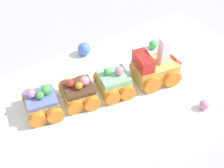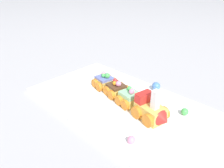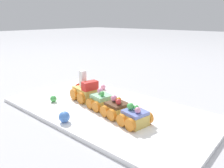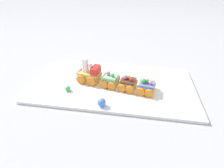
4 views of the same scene
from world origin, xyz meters
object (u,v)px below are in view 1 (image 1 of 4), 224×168
at_px(cake_car_blueberry, 42,103).
at_px(gumball_pink, 204,105).
at_px(cake_car_mint, 114,83).
at_px(cake_car_chocolate, 79,93).
at_px(gumball_green, 153,45).
at_px(cake_train_locomotive, 158,68).
at_px(gumball_blue, 84,49).

height_order(cake_car_blueberry, gumball_pink, cake_car_blueberry).
relative_size(cake_car_mint, cake_car_chocolate, 1.00).
distance_m(cake_car_blueberry, gumball_green, 0.31).
distance_m(cake_train_locomotive, cake_car_mint, 0.10).
height_order(cake_train_locomotive, cake_car_chocolate, cake_train_locomotive).
relative_size(cake_car_blueberry, gumball_pink, 4.16).
bearing_deg(gumball_pink, gumball_green, 79.93).
height_order(cake_train_locomotive, gumball_green, cake_train_locomotive).
bearing_deg(cake_car_blueberry, gumball_pink, -21.08).
height_order(cake_car_mint, gumball_green, cake_car_mint).
xyz_separation_m(cake_train_locomotive, gumball_green, (0.06, 0.09, -0.02)).
bearing_deg(cake_car_mint, gumball_green, 34.42).
relative_size(gumball_blue, gumball_green, 1.39).
relative_size(cake_car_mint, gumball_green, 3.92).
bearing_deg(gumball_green, cake_car_chocolate, -166.14).
distance_m(cake_train_locomotive, cake_car_chocolate, 0.18).
height_order(cake_car_mint, cake_car_chocolate, cake_car_mint).
xyz_separation_m(cake_car_mint, cake_car_chocolate, (-0.07, 0.01, -0.00)).
distance_m(cake_car_blueberry, gumball_blue, 0.19).
xyz_separation_m(cake_car_chocolate, gumball_green, (0.23, 0.06, -0.01)).
bearing_deg(cake_car_mint, cake_train_locomotive, -0.03).
xyz_separation_m(cake_car_mint, gumball_blue, (0.01, 0.14, -0.01)).
relative_size(cake_car_blueberry, gumball_green, 3.92).
xyz_separation_m(cake_car_blueberry, gumball_pink, (0.27, -0.17, -0.01)).
relative_size(cake_car_chocolate, cake_car_blueberry, 1.00).
height_order(cake_car_chocolate, gumball_pink, cake_car_chocolate).
distance_m(cake_car_mint, cake_car_blueberry, 0.15).
bearing_deg(gumball_pink, cake_train_locomotive, 100.96).
bearing_deg(cake_car_mint, gumball_pink, -38.08).
bearing_deg(cake_car_mint, cake_car_chocolate, -179.97).
distance_m(gumball_blue, gumball_pink, 0.30).
bearing_deg(gumball_green, gumball_pink, -100.07).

